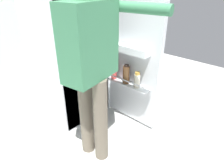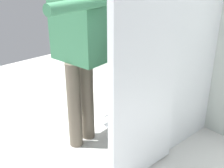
% 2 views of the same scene
% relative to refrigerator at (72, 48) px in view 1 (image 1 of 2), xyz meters
% --- Properties ---
extents(ground_plane, '(5.52, 5.52, 0.00)m').
position_rel_refrigerator_xyz_m(ground_plane, '(-0.03, -0.51, -0.82)').
color(ground_plane, silver).
extents(refrigerator, '(0.72, 1.29, 1.63)m').
position_rel_refrigerator_xyz_m(refrigerator, '(0.00, 0.00, 0.00)').
color(refrigerator, silver).
rests_on(refrigerator, ground_plane).
extents(person, '(0.61, 0.71, 1.59)m').
position_rel_refrigerator_xyz_m(person, '(-0.33, -0.67, 0.14)').
color(person, '#665B4C').
rests_on(person, ground_plane).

